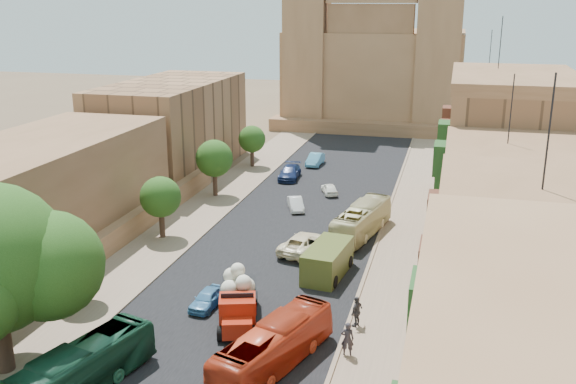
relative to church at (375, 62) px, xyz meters
The scene contains 29 objects.
road_surface 49.54m from the church, 90.00° to the right, with size 14.00×140.00×0.01m, color black.
sidewalk_east 50.44m from the church, 78.94° to the right, with size 5.00×140.00×0.01m, color #826A55.
sidewalk_west 50.44m from the church, 101.06° to the right, with size 5.00×140.00×0.01m, color #826A55.
kerb_east 50.02m from the church, 81.81° to the right, with size 0.25×140.00×0.12m, color #826A55.
kerb_west 50.02m from the church, 98.19° to the right, with size 0.25×140.00×0.12m, color #826A55.
townhouse_b 69.58m from the church, 76.73° to the right, with size 9.00×14.00×14.90m.
townhouse_c 56.00m from the church, 73.43° to the right, with size 9.00×14.00×17.40m.
townhouse_d 42.84m from the church, 68.07° to the right, with size 9.00×14.00×15.90m.
west_wall 60.55m from the church, 102.04° to the right, with size 1.00×40.00×1.80m, color #8B603E.
west_building_low 63.45m from the church, 106.54° to the right, with size 10.00×28.00×8.40m, color brown.
west_building_mid 39.27m from the church, 117.48° to the right, with size 10.00×22.00×10.00m, color #946643.
church is the anchor object (origin of this frame).
street_tree_a 67.67m from the church, 98.54° to the right, with size 2.97×2.97×4.56m.
street_tree_b 55.86m from the church, 100.38° to the right, with size 3.30×3.30×5.07m.
street_tree_c 44.15m from the church, 103.21° to the right, with size 3.63×3.63×5.57m.
street_tree_d 32.82m from the church, 108.09° to the right, with size 3.10×3.10×4.77m.
red_truck 67.13m from the church, 89.50° to the right, with size 3.80×6.15×3.40m.
olive_pickup 59.38m from the church, 85.70° to the right, with size 2.91×5.49×2.17m.
bus_green_north 76.24m from the church, 93.46° to the right, with size 2.11×9.03×2.51m, color #194932.
bus_red_east 71.53m from the church, 86.77° to the right, with size 2.08×8.91×2.48m, color #B8351A.
bus_cream_east 51.03m from the church, 83.69° to the right, with size 2.14×9.17×2.55m, color beige.
car_blue_a 65.91m from the church, 91.69° to the right, with size 1.34×3.34×1.14m, color #4687BA.
car_white_a 45.87m from the church, 91.61° to the right, with size 1.18×3.40×1.12m, color white.
car_cream 55.64m from the church, 88.10° to the right, with size 2.40×5.21×1.45m, color #F8E8BF.
car_dkblue 36.18m from the church, 97.29° to the right, with size 1.98×4.88×1.42m, color #122048.
car_white_b 40.34m from the church, 88.86° to the right, with size 1.28×3.19×1.09m, color white.
car_blue_b 29.75m from the church, 96.20° to the right, with size 1.43×4.09×1.35m, color #50A3C9.
pedestrian_a 69.65m from the church, 83.77° to the right, with size 0.71×0.46×1.94m, color #2C292F.
pedestrian_c 66.39m from the church, 83.46° to the right, with size 1.11×0.46×1.90m, color #3E3D42.
Camera 1 is at (12.16, -20.69, 18.43)m, focal length 40.00 mm.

